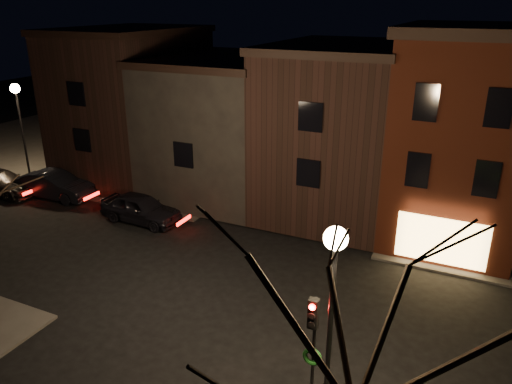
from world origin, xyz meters
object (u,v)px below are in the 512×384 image
street_lamp_far (18,106)px  bare_tree_right (363,312)px  parked_car_b (55,185)px  parked_car_c (1,183)px  parked_car_a (141,208)px  street_lamp_near (333,279)px  traffic_signal (313,340)px

street_lamp_far → bare_tree_right: size_ratio=0.76×
parked_car_b → parked_car_c: (-3.66, -0.98, -0.08)m
street_lamp_far → parked_car_a: (11.30, -2.35, -4.37)m
street_lamp_far → street_lamp_near: bearing=-25.8°
street_lamp_far → traffic_signal: size_ratio=1.60×
street_lamp_near → parked_car_c: size_ratio=1.24×
traffic_signal → parked_car_c: size_ratio=0.77×
street_lamp_near → bare_tree_right: size_ratio=0.76×
parked_car_a → parked_car_c: 10.79m
traffic_signal → parked_car_b: traffic_signal is taller
street_lamp_near → parked_car_a: street_lamp_near is taller
traffic_signal → bare_tree_right: bearing=-57.6°
traffic_signal → bare_tree_right: bare_tree_right is taller
street_lamp_far → parked_car_a: street_lamp_far is taller
parked_car_b → traffic_signal: bearing=-119.2°
parked_car_a → parked_car_c: bearing=93.3°
bare_tree_right → traffic_signal: bearing=122.4°
street_lamp_near → parked_car_a: (-13.90, 9.85, -4.37)m
bare_tree_right → parked_car_a: bearing=140.9°
street_lamp_near → bare_tree_right: (1.30, -2.50, 0.97)m
bare_tree_right → parked_car_c: bare_tree_right is taller
parked_car_b → bare_tree_right: bearing=-123.3°
traffic_signal → parked_car_a: traffic_signal is taller
parked_car_a → parked_car_c: (-10.78, -0.33, -0.05)m
street_lamp_near → street_lamp_far: (-25.20, 12.20, 0.00)m
street_lamp_far → parked_car_c: size_ratio=1.24×
parked_car_b → parked_car_c: bearing=101.8°
street_lamp_far → bare_tree_right: bare_tree_right is taller
traffic_signal → street_lamp_near: bearing=-39.4°
parked_car_c → parked_car_a: bearing=-90.5°
parked_car_a → bare_tree_right: bearing=-127.5°
bare_tree_right → parked_car_b: bare_tree_right is taller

